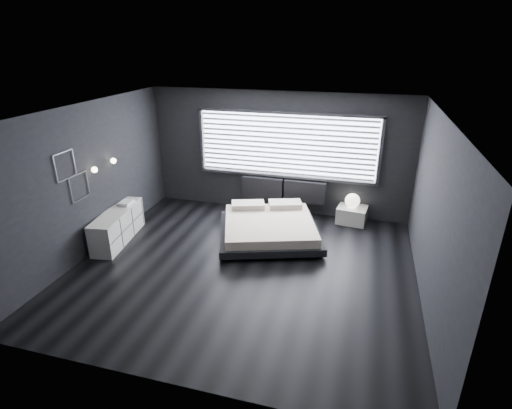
# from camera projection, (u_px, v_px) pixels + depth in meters

# --- Properties ---
(room) EXTENTS (6.04, 6.00, 2.80)m
(room) POSITION_uv_depth(u_px,v_px,m) (243.00, 196.00, 6.69)
(room) COLOR black
(room) RESTS_ON ground
(window) EXTENTS (4.14, 0.09, 1.52)m
(window) POSITION_uv_depth(u_px,v_px,m) (286.00, 146.00, 8.96)
(window) COLOR white
(window) RESTS_ON ground
(headboard) EXTENTS (1.96, 0.16, 0.52)m
(headboard) POSITION_uv_depth(u_px,v_px,m) (284.00, 190.00, 9.32)
(headboard) COLOR black
(headboard) RESTS_ON ground
(sconce_near) EXTENTS (0.18, 0.11, 0.11)m
(sconce_near) POSITION_uv_depth(u_px,v_px,m) (94.00, 170.00, 7.37)
(sconce_near) COLOR silver
(sconce_near) RESTS_ON ground
(sconce_far) EXTENTS (0.18, 0.11, 0.11)m
(sconce_far) POSITION_uv_depth(u_px,v_px,m) (113.00, 161.00, 7.90)
(sconce_far) COLOR silver
(sconce_far) RESTS_ON ground
(wall_art_upper) EXTENTS (0.01, 0.48, 0.48)m
(wall_art_upper) POSITION_uv_depth(u_px,v_px,m) (65.00, 166.00, 6.76)
(wall_art_upper) COLOR #47474C
(wall_art_upper) RESTS_ON ground
(wall_art_lower) EXTENTS (0.01, 0.48, 0.48)m
(wall_art_lower) POSITION_uv_depth(u_px,v_px,m) (80.00, 187.00, 7.16)
(wall_art_lower) COLOR #47474C
(wall_art_lower) RESTS_ON ground
(bed) EXTENTS (2.51, 2.45, 0.52)m
(bed) POSITION_uv_depth(u_px,v_px,m) (269.00, 227.00, 8.24)
(bed) COLOR black
(bed) RESTS_ON ground
(nightstand) EXTENTS (0.69, 0.60, 0.37)m
(nightstand) POSITION_uv_depth(u_px,v_px,m) (352.00, 215.00, 8.95)
(nightstand) COLOR beige
(nightstand) RESTS_ON ground
(orb_lamp) EXTENTS (0.32, 0.32, 0.32)m
(orb_lamp) POSITION_uv_depth(u_px,v_px,m) (352.00, 201.00, 8.80)
(orb_lamp) COLOR white
(orb_lamp) RESTS_ON nightstand
(dresser) EXTENTS (0.67, 1.65, 0.64)m
(dresser) POSITION_uv_depth(u_px,v_px,m) (118.00, 226.00, 8.10)
(dresser) COLOR beige
(dresser) RESTS_ON ground
(book_stack) EXTENTS (0.25, 0.34, 0.07)m
(book_stack) POSITION_uv_depth(u_px,v_px,m) (126.00, 203.00, 8.32)
(book_stack) COLOR silver
(book_stack) RESTS_ON dresser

